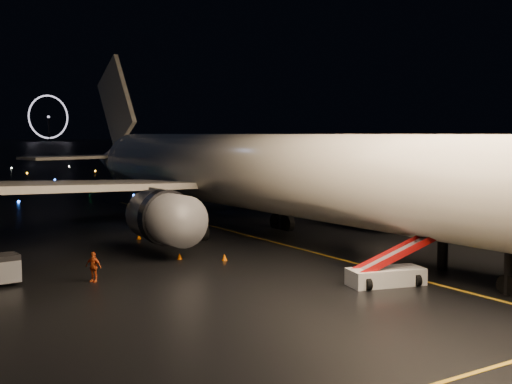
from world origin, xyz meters
The scene contains 8 objects.
lane_centre centered at (12.00, 15.00, 0.01)m, with size 0.25×80.00×0.02m, color gold.
airliner centered at (11.93, 25.48, 9.34)m, with size 65.91×62.62×18.68m, color beige, non-canonical shape.
belt_loader centered at (9.29, 2.30, 1.63)m, with size 6.71×1.83×3.25m, color silver, non-canonical shape.
crew_c centered at (-5.31, 12.41, 0.94)m, with size 1.10×0.46×1.87m, color #E0571C.
safety_cone_0 centered at (4.75, 13.99, 0.23)m, with size 0.40×0.40×0.46m, color #E75E00.
safety_cone_1 centered at (3.00, 26.00, 0.23)m, with size 0.40×0.40×0.45m, color #E75E00.
safety_cone_2 centered at (2.21, 16.11, 0.22)m, with size 0.39×0.39×0.44m, color #E75E00.
ferris_wheel centered at (170.00, 720.00, 26.00)m, with size 50.00×4.00×52.00m, color black, non-canonical shape.
Camera 1 is at (-17.28, -25.59, 9.04)m, focal length 45.00 mm.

